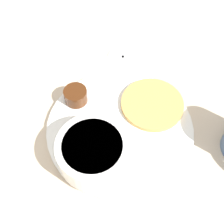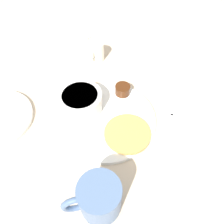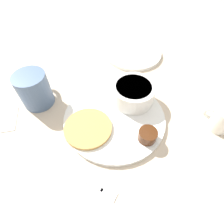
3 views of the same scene
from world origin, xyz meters
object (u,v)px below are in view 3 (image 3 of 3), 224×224
Objects in this scene: plate at (114,117)px; bowl at (133,93)px; coffee_mug at (35,89)px; fork at (95,186)px; creamer_pitcher_near at (222,119)px.

plate is 0.09m from bowl.
plate is at bearing 48.11° from coffee_mug.
fork is at bearing 10.84° from coffee_mug.
creamer_pitcher_near reaches higher than plate.
plate reaches higher than fork.
creamer_pitcher_near reaches higher than fork.
plate is 2.35× the size of coffee_mug.
creamer_pitcher_near reaches higher than bowl.
fork is at bearing -89.46° from creamer_pitcher_near.
bowl is at bearing 63.62° from coffee_mug.
coffee_mug reaches higher than bowl.
plate is 2.29× the size of bowl.
fork is (0.30, 0.06, -0.05)m from coffee_mug.
creamer_pitcher_near is at bearing 54.09° from coffee_mug.
bowl is 0.27m from fork.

